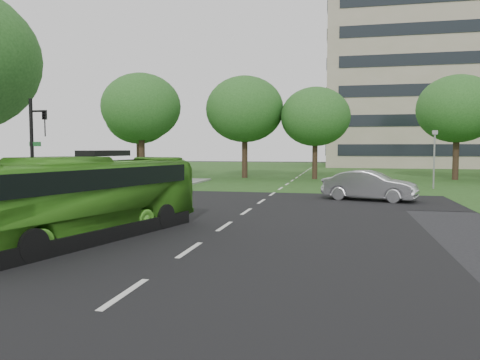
{
  "coord_description": "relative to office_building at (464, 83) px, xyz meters",
  "views": [
    {
      "loc": [
        4.1,
        -14.27,
        2.87
      ],
      "look_at": [
        0.25,
        3.5,
        1.6
      ],
      "focal_mm": 35.0,
      "sensor_mm": 36.0,
      "label": 1
    }
  ],
  "objects": [
    {
      "name": "ground",
      "position": [
        -21.96,
        -61.96,
        -12.5
      ],
      "size": [
        160.0,
        160.0,
        0.0
      ],
      "primitive_type": "plane",
      "color": "black",
      "rests_on": "ground"
    },
    {
      "name": "sedan",
      "position": [
        -16.34,
        -50.11,
        -11.69
      ],
      "size": [
        5.2,
        3.04,
        1.62
      ],
      "primitive_type": "imported",
      "rotation": [
        0.0,
        0.0,
        1.28
      ],
      "color": "#AFB0B4",
      "rests_on": "ground"
    },
    {
      "name": "tree_park_d",
      "position": [
        -7.97,
        -31.89,
        -6.27
      ],
      "size": [
        6.96,
        6.96,
        9.21
      ],
      "color": "black",
      "rests_on": "ground"
    },
    {
      "name": "traffic_light",
      "position": [
        -29.01,
        -60.79,
        -9.75
      ],
      "size": [
        0.75,
        0.22,
        4.68
      ],
      "rotation": [
        0.0,
        0.0,
        0.25
      ],
      "color": "black",
      "rests_on": "ground"
    },
    {
      "name": "tree_park_b",
      "position": [
        -26.72,
        -33.2,
        -6.09
      ],
      "size": [
        7.25,
        7.25,
        9.5
      ],
      "color": "black",
      "rests_on": "ground"
    },
    {
      "name": "camera_pole",
      "position": [
        -11.6,
        -41.96,
        -9.89
      ],
      "size": [
        0.36,
        0.32,
        4.04
      ],
      "rotation": [
        0.0,
        0.0,
        -0.12
      ],
      "color": "gray",
      "rests_on": "ground"
    },
    {
      "name": "tree_park_f",
      "position": [
        -37.82,
        -32.23,
        -6.48
      ],
      "size": [
        6.63,
        6.63,
        8.86
      ],
      "color": "black",
      "rests_on": "ground"
    },
    {
      "name": "tree_park_a",
      "position": [
        -36.09,
        -35.43,
        -5.9
      ],
      "size": [
        7.32,
        7.32,
        9.73
      ],
      "color": "black",
      "rests_on": "ground"
    },
    {
      "name": "street_surfaces",
      "position": [
        -22.34,
        -39.21,
        -12.47
      ],
      "size": [
        120.0,
        120.0,
        0.15
      ],
      "color": "black",
      "rests_on": "ground"
    },
    {
      "name": "office_building",
      "position": [
        0.0,
        0.0,
        0.0
      ],
      "size": [
        40.1,
        20.1,
        25.0
      ],
      "color": "gray",
      "rests_on": "ground"
    },
    {
      "name": "tree_park_c",
      "position": [
        -20.18,
        -33.58,
        -6.89
      ],
      "size": [
        6.23,
        6.23,
        8.27
      ],
      "color": "black",
      "rests_on": "ground"
    },
    {
      "name": "bus",
      "position": [
        -25.71,
        -63.1,
        -11.21
      ],
      "size": [
        4.49,
        9.54,
        2.59
      ],
      "primitive_type": "imported",
      "rotation": [
        0.0,
        0.0,
        -0.26
      ],
      "color": "#479924",
      "rests_on": "ground"
    }
  ]
}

